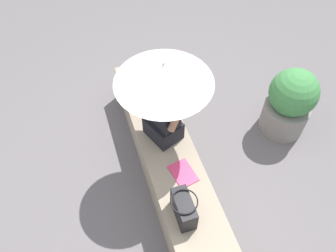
# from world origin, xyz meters

# --- Properties ---
(ground_plane) EXTENTS (14.00, 14.00, 0.00)m
(ground_plane) POSITION_xyz_m (0.00, 0.00, 0.00)
(ground_plane) COLOR #605B5E
(stone_bench) EXTENTS (2.99, 0.53, 0.49)m
(stone_bench) POSITION_xyz_m (0.00, 0.00, 0.25)
(stone_bench) COLOR gray
(stone_bench) RESTS_ON ground
(person_seated) EXTENTS (0.51, 0.39, 0.90)m
(person_seated) POSITION_xyz_m (-0.33, 0.01, 0.88)
(person_seated) COLOR black
(person_seated) RESTS_ON stone_bench
(parasol) EXTENTS (0.87, 0.87, 1.03)m
(parasol) POSITION_xyz_m (-0.30, 0.01, 1.39)
(parasol) COLOR #B7B7BC
(parasol) RESTS_ON stone_bench
(handbag_black) EXTENTS (0.32, 0.23, 0.28)m
(handbag_black) POSITION_xyz_m (0.57, -0.09, 0.63)
(handbag_black) COLOR black
(handbag_black) RESTS_ON stone_bench
(tote_bag_canvas) EXTENTS (0.28, 0.21, 0.26)m
(tote_bag_canvas) POSITION_xyz_m (-0.83, 0.07, 0.62)
(tote_bag_canvas) COLOR #B2333D
(tote_bag_canvas) RESTS_ON stone_bench
(magazine) EXTENTS (0.31, 0.25, 0.01)m
(magazine) POSITION_xyz_m (0.17, 0.05, 0.50)
(magazine) COLOR #D83866
(magazine) RESTS_ON stone_bench
(planter_near) EXTENTS (0.55, 0.55, 0.89)m
(planter_near) POSITION_xyz_m (-0.36, 1.53, 0.45)
(planter_near) COLOR gray
(planter_near) RESTS_ON ground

